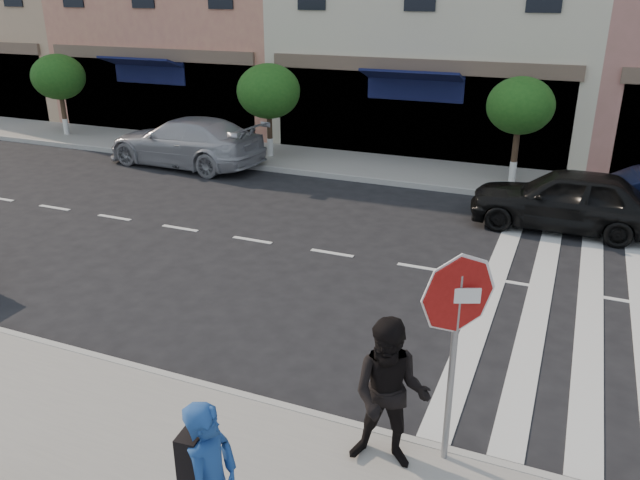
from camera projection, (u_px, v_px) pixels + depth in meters
The scene contains 9 objects.
ground at pixel (243, 340), 10.34m from camera, with size 120.00×120.00×0.00m, color black.
sidewalk_far at pixel (414, 172), 19.72m from camera, with size 60.00×3.00×0.15m, color gray.
street_tree_wa at pixel (58, 77), 23.77m from camera, with size 2.00×2.00×3.05m.
street_tree_wb at pixel (269, 92), 20.53m from camera, with size 2.10×2.10×3.06m.
street_tree_c at pixel (520, 106), 17.62m from camera, with size 1.90×1.90×3.04m.
stop_sign at pixel (456, 316), 6.80m from camera, with size 0.88×0.40×2.67m.
walker at pixel (390, 395), 7.10m from camera, with size 0.92×0.72×1.90m, color black.
car_far_left at pixel (185, 142), 20.45m from camera, with size 2.22×5.46×1.58m, color #A4A3A9.
car_far_mid at pixel (566, 199), 14.91m from camera, with size 1.78×4.43×1.51m, color black.
Camera 1 is at (4.68, -7.78, 5.38)m, focal length 35.00 mm.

